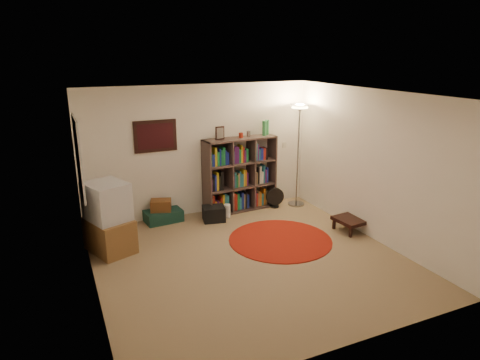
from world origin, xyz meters
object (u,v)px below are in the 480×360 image
object	(u,v)px
floor_lamp	(299,122)
tv_stand	(109,219)
floor_fan	(275,198)
side_table	(351,220)
suitcase	(163,216)
bookshelf	(239,175)

from	to	relation	value
floor_lamp	tv_stand	distance (m)	4.07
floor_fan	side_table	world-z (taller)	floor_fan
floor_fan	suitcase	size ratio (longest dim) A/B	0.59
floor_fan	suitcase	distance (m)	2.28
bookshelf	floor_fan	size ratio (longest dim) A/B	4.23
suitcase	side_table	world-z (taller)	side_table
tv_stand	floor_lamp	bearing A→B (deg)	-11.49
floor_fan	suitcase	xyz separation A→B (m)	(-2.27, 0.20, -0.10)
floor_lamp	side_table	world-z (taller)	floor_lamp
suitcase	bookshelf	bearing A→B (deg)	-5.42
floor_lamp	floor_fan	xyz separation A→B (m)	(-0.48, 0.04, -1.53)
floor_lamp	side_table	xyz separation A→B (m)	(0.19, -1.56, -1.54)
bookshelf	tv_stand	world-z (taller)	bookshelf
floor_fan	side_table	size ratio (longest dim) A/B	0.72
bookshelf	suitcase	world-z (taller)	bookshelf
side_table	floor_fan	bearing A→B (deg)	112.66
floor_lamp	side_table	size ratio (longest dim) A/B	3.63
bookshelf	floor_fan	world-z (taller)	bookshelf
floor_lamp	suitcase	bearing A→B (deg)	174.96
floor_lamp	side_table	distance (m)	2.20
floor_lamp	tv_stand	xyz separation A→B (m)	(-3.83, -0.64, -1.19)
suitcase	side_table	distance (m)	3.45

